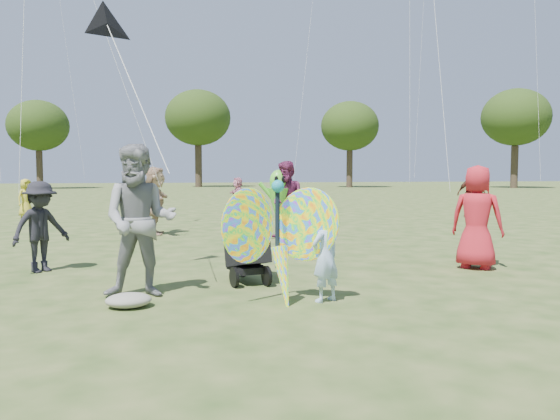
% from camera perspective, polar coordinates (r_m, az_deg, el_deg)
% --- Properties ---
extents(ground, '(160.00, 160.00, 0.00)m').
position_cam_1_polar(ground, '(7.11, 4.18, -9.68)').
color(ground, '#51592B').
rests_on(ground, ground).
extents(child_girl, '(0.51, 0.45, 1.18)m').
position_cam_1_polar(child_girl, '(7.10, 4.79, -4.85)').
color(child_girl, '#AACAF1').
rests_on(child_girl, ground).
extents(adult_man, '(1.10, 0.91, 2.06)m').
position_cam_1_polar(adult_man, '(7.54, -14.45, -1.10)').
color(adult_man, gray).
rests_on(adult_man, ground).
extents(grey_bag, '(0.57, 0.46, 0.18)m').
position_cam_1_polar(grey_bag, '(7.12, -15.55, -9.07)').
color(grey_bag, gray).
rests_on(grey_bag, ground).
extents(crowd_a, '(1.04, 1.02, 1.80)m').
position_cam_1_polar(crowd_a, '(10.05, 19.89, -0.70)').
color(crowd_a, red).
rests_on(crowd_a, ground).
extents(crowd_b, '(1.12, 1.07, 1.53)m').
position_cam_1_polar(crowd_b, '(9.98, -23.75, -1.62)').
color(crowd_b, black).
rests_on(crowd_b, ground).
extents(crowd_d, '(0.66, 1.73, 1.83)m').
position_cam_1_polar(crowd_d, '(15.00, -12.87, 0.97)').
color(crowd_d, tan).
rests_on(crowd_d, ground).
extents(crowd_e, '(1.20, 1.18, 1.96)m').
position_cam_1_polar(crowd_e, '(13.60, 0.83, 1.03)').
color(crowd_e, '#72264F').
rests_on(crowd_e, ground).
extents(crowd_g, '(0.81, 0.82, 1.43)m').
position_cam_1_polar(crowd_g, '(22.14, -25.00, 1.12)').
color(crowd_g, gold).
rests_on(crowd_g, ground).
extents(crowd_h, '(1.10, 0.65, 1.76)m').
position_cam_1_polar(crowd_h, '(21.36, 19.37, 1.62)').
color(crowd_h, '#52251B').
rests_on(crowd_h, ground).
extents(crowd_j, '(0.57, 1.39, 1.46)m').
position_cam_1_polar(crowd_j, '(23.24, -4.44, 1.64)').
color(crowd_j, '#BB6A82').
rests_on(crowd_j, ground).
extents(jogging_stroller, '(0.65, 1.11, 1.09)m').
position_cam_1_polar(jogging_stroller, '(8.36, -3.54, -3.35)').
color(jogging_stroller, black).
rests_on(jogging_stroller, ground).
extents(butterfly_kite, '(1.74, 0.75, 1.78)m').
position_cam_1_polar(butterfly_kite, '(6.93, -0.03, -3.28)').
color(butterfly_kite, '#E9243E').
rests_on(butterfly_kite, ground).
extents(delta_kite_rig, '(1.36, 1.74, 2.73)m').
position_cam_1_polar(delta_kite_rig, '(9.33, -17.61, 17.94)').
color(delta_kite_rig, black).
rests_on(delta_kite_rig, ground).
extents(alien_kite, '(1.12, 0.69, 1.74)m').
position_cam_1_polar(alien_kite, '(13.68, -0.17, 1.02)').
color(alien_kite, '#5CD632').
rests_on(alien_kite, ground).
extents(tree_line, '(91.78, 33.60, 10.79)m').
position_cam_1_polar(tree_line, '(52.18, -6.00, 9.68)').
color(tree_line, '#3A2D21').
rests_on(tree_line, ground).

